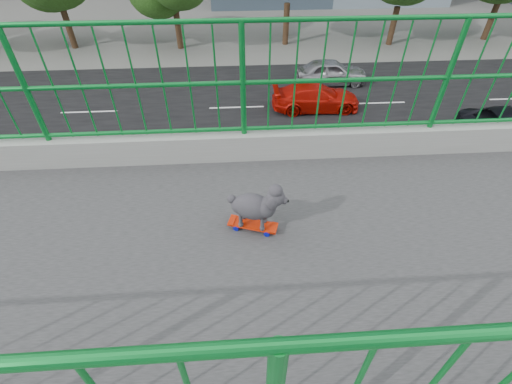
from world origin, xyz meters
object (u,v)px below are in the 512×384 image
(poodle, at_px, (256,205))
(car_2, at_px, (509,122))
(car_6, at_px, (170,174))
(car_3, at_px, (316,97))
(car_4, at_px, (331,72))
(car_0, at_px, (90,239))
(skateboard, at_px, (253,225))

(poodle, relative_size, car_2, 0.11)
(car_2, distance_m, car_6, 16.13)
(car_3, bearing_deg, car_2, -109.94)
(car_3, xyz_separation_m, car_4, (-3.20, 1.54, 0.06))
(car_6, bearing_deg, car_0, -34.20)
(car_0, xyz_separation_m, car_3, (-9.60, 9.17, -0.09))
(car_0, distance_m, car_4, 16.68)
(car_3, distance_m, car_4, 3.55)
(poodle, bearing_deg, car_3, -177.57)
(skateboard, xyz_separation_m, car_2, (-12.09, 13.07, -6.39))
(car_0, bearing_deg, skateboard, 40.80)
(skateboard, height_order, car_4, skateboard)
(car_2, xyz_separation_m, car_3, (-3.20, -8.82, 0.03))
(car_4, bearing_deg, poodle, 162.70)
(poodle, relative_size, car_6, 0.09)
(poodle, relative_size, car_4, 0.11)
(poodle, height_order, car_6, poodle)
(car_3, height_order, car_6, car_6)
(poodle, bearing_deg, car_0, -121.22)
(car_0, height_order, car_4, car_0)
(car_0, bearing_deg, poodle, 40.91)
(car_4, height_order, car_6, car_6)
(skateboard, height_order, poodle, poodle)
(skateboard, xyz_separation_m, car_6, (-8.89, -2.74, -6.25))
(skateboard, bearing_deg, car_0, -121.33)
(skateboard, height_order, car_3, skateboard)
(car_2, relative_size, car_6, 0.82)
(car_2, xyz_separation_m, car_6, (3.20, -15.81, 0.14))
(car_0, relative_size, car_4, 1.04)
(skateboard, bearing_deg, car_4, -179.51)
(car_3, relative_size, car_4, 1.09)
(skateboard, xyz_separation_m, car_0, (-5.69, -4.91, -6.28))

